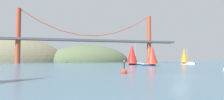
# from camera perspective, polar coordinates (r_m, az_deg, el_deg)

# --- Properties ---
(ground_plane) EXTENTS (360.00, 360.00, 0.00)m
(ground_plane) POSITION_cam_1_polar(r_m,az_deg,el_deg) (31.31, 19.19, -7.43)
(ground_plane) COLOR #426075
(headland_left) EXTENTS (82.34, 44.00, 38.03)m
(headland_left) POSITION_cam_1_polar(r_m,az_deg,el_deg) (165.17, -28.17, -3.21)
(headland_left) COLOR #6B664C
(headland_left) RESTS_ON ground_plane
(headland_center) EXTENTS (69.01, 44.00, 27.89)m
(headland_center) POSITION_cam_1_polar(r_m,az_deg,el_deg) (162.42, -7.05, -3.51)
(headland_center) COLOR #4C5B3D
(headland_center) RESTS_ON ground_plane
(suspension_bridge) EXTENTS (118.54, 6.00, 32.22)m
(suspension_bridge) POSITION_cam_1_polar(r_m,az_deg,el_deg) (122.71, -6.74, 3.19)
(suspension_bridge) COLOR #A34228
(suspension_bridge) RESTS_ON ground_plane
(sailboat_red_spinnaker) EXTENTS (8.68, 7.10, 9.57)m
(sailboat_red_spinnaker) POSITION_cam_1_polar(r_m,az_deg,el_deg) (84.96, 6.01, -1.16)
(sailboat_red_spinnaker) COLOR black
(sailboat_red_spinnaker) RESTS_ON ground_plane
(sailboat_scarlet_sail) EXTENTS (8.37, 5.57, 8.25)m
(sailboat_scarlet_sail) POSITION_cam_1_polar(r_m,az_deg,el_deg) (76.95, 11.63, -1.35)
(sailboat_scarlet_sail) COLOR navy
(sailboat_scarlet_sail) RESTS_ON ground_plane
(sailboat_orange_sail) EXTENTS (5.98, 6.93, 8.12)m
(sailboat_orange_sail) POSITION_cam_1_polar(r_m,az_deg,el_deg) (97.31, 20.70, -1.66)
(sailboat_orange_sail) COLOR #B7B2A8
(sailboat_orange_sail) RESTS_ON ground_plane
(channel_buoy) EXTENTS (1.10, 1.10, 2.64)m
(channel_buoy) POSITION_cam_1_polar(r_m,az_deg,el_deg) (35.82, 3.63, -6.35)
(channel_buoy) COLOR red
(channel_buoy) RESTS_ON ground_plane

